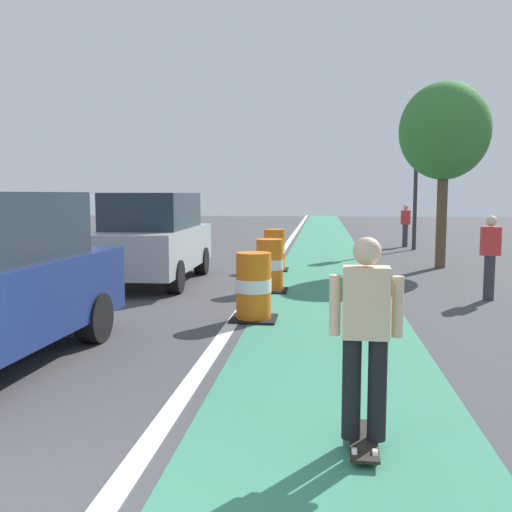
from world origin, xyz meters
The scene contains 11 objects.
bike_lane_strip centered at (2.40, 12.00, 0.00)m, with size 2.50×80.00×0.01m, color #387F60.
lane_divider_stripe centered at (0.90, 12.00, 0.01)m, with size 0.20×80.00×0.01m, color silver.
skateboarder_on_lane centered at (2.62, 1.80, 0.91)m, with size 0.57×0.81×1.69m.
parked_suv_second centered at (-1.52, 10.12, 1.04)m, with size 1.98×4.63×2.04m.
traffic_barrel_front centered at (1.20, 6.40, 0.53)m, with size 0.73×0.73×1.09m.
traffic_barrel_mid centered at (1.21, 9.19, 0.53)m, with size 0.73×0.73×1.09m.
traffic_barrel_back centered at (1.04, 12.52, 0.53)m, with size 0.73×0.73×1.09m.
traffic_light_corner centered at (5.61, 18.76, 3.50)m, with size 0.41×0.32×5.10m.
pedestrian_crossing centered at (5.44, 19.90, 0.86)m, with size 0.34×0.20×1.61m.
pedestrian_waiting centered at (5.45, 8.65, 0.86)m, with size 0.34×0.20×1.61m.
street_tree_sidewalk centered at (5.51, 13.58, 3.67)m, with size 2.40×2.40×5.00m.
Camera 1 is at (2.27, -2.71, 2.02)m, focal length 40.78 mm.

